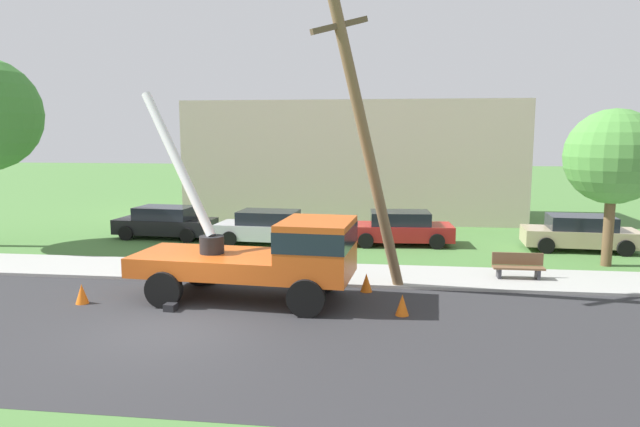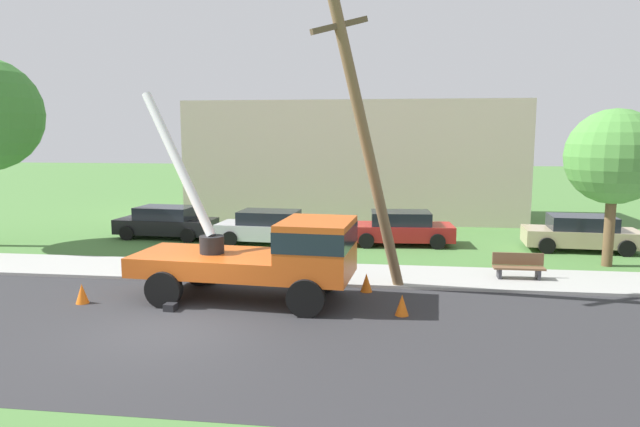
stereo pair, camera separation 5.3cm
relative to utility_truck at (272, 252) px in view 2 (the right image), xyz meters
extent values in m
plane|color=#477538|center=(-1.98, 9.38, -1.41)|extent=(120.00, 120.00, 0.00)
cube|color=#2B2B2D|center=(-1.98, -2.62, -1.40)|extent=(80.00, 8.54, 0.01)
cube|color=#9E9E99|center=(-1.98, 3.06, -1.36)|extent=(80.00, 2.82, 0.10)
cube|color=#C65119|center=(-1.80, 0.12, -0.38)|extent=(4.47, 2.71, 0.55)
cube|color=#C65119|center=(1.29, -0.11, 0.14)|extent=(2.07, 2.53, 1.60)
cube|color=#19232D|center=(1.29, -0.11, 0.49)|extent=(2.10, 2.56, 0.56)
cylinder|color=black|center=(-1.78, 0.12, 0.14)|extent=(0.70, 0.70, 0.50)
cylinder|color=silver|center=(-3.01, 0.86, 2.44)|extent=(2.79, 1.85, 4.26)
cube|color=black|center=(-2.51, -1.28, -1.31)|extent=(0.32, 0.32, 0.20)
cube|color=black|center=(-2.29, 1.61, -1.31)|extent=(0.32, 0.32, 0.20)
cylinder|color=black|center=(1.16, -1.30, -0.91)|extent=(1.00, 0.30, 1.00)
cylinder|color=black|center=(1.34, 1.09, -0.91)|extent=(1.00, 0.30, 1.00)
cylinder|color=black|center=(-2.80, -1.01, -0.91)|extent=(1.00, 0.30, 1.00)
cylinder|color=black|center=(-2.62, 1.38, -0.91)|extent=(1.00, 0.30, 1.00)
cylinder|color=brown|center=(2.58, 1.12, 2.92)|extent=(2.43, 1.95, 8.74)
cube|color=brown|center=(1.82, 0.55, 6.20)|extent=(1.51, 1.20, 0.65)
cone|color=orange|center=(3.63, -0.88, -1.13)|extent=(0.36, 0.36, 0.56)
cone|color=orange|center=(-5.21, -0.96, -1.13)|extent=(0.36, 0.36, 0.56)
cone|color=orange|center=(2.60, 1.25, -1.13)|extent=(0.36, 0.36, 0.56)
cube|color=black|center=(-6.85, 8.99, -0.86)|extent=(4.51, 2.09, 0.65)
cube|color=black|center=(-6.85, 8.99, -0.26)|extent=(2.57, 1.82, 0.55)
cylinder|color=black|center=(-5.46, 7.99, -1.09)|extent=(0.64, 0.22, 0.64)
cylinder|color=black|center=(-5.34, 9.79, -1.09)|extent=(0.64, 0.22, 0.64)
cylinder|color=black|center=(-8.36, 8.18, -1.09)|extent=(0.64, 0.22, 0.64)
cylinder|color=black|center=(-8.24, 9.98, -1.09)|extent=(0.64, 0.22, 0.64)
cube|color=#B7B7BF|center=(-1.91, 8.23, -0.86)|extent=(4.51, 2.09, 0.65)
cube|color=black|center=(-1.91, 8.23, -0.26)|extent=(2.57, 1.82, 0.55)
cylinder|color=black|center=(-0.53, 7.23, -1.09)|extent=(0.64, 0.22, 0.64)
cylinder|color=black|center=(-0.41, 9.03, -1.09)|extent=(0.64, 0.22, 0.64)
cylinder|color=black|center=(-3.42, 7.43, -1.09)|extent=(0.64, 0.22, 0.64)
cylinder|color=black|center=(-3.30, 9.22, -1.09)|extent=(0.64, 0.22, 0.64)
cube|color=#B21E1E|center=(3.66, 8.74, -0.86)|extent=(4.51, 2.09, 0.65)
cube|color=black|center=(3.66, 8.74, -0.26)|extent=(2.57, 1.82, 0.55)
cylinder|color=black|center=(5.17, 7.94, -1.09)|extent=(0.64, 0.22, 0.64)
cylinder|color=black|center=(5.05, 9.74, -1.09)|extent=(0.64, 0.22, 0.64)
cylinder|color=black|center=(2.28, 7.75, -1.09)|extent=(0.64, 0.22, 0.64)
cylinder|color=black|center=(2.15, 9.54, -1.09)|extent=(0.64, 0.22, 0.64)
cube|color=tan|center=(10.88, 8.46, -0.86)|extent=(4.50, 2.06, 0.65)
cube|color=black|center=(10.88, 8.46, -0.26)|extent=(2.56, 1.80, 0.55)
cylinder|color=black|center=(12.28, 7.47, -1.09)|extent=(0.64, 0.22, 0.64)
cylinder|color=black|center=(12.39, 9.27, -1.09)|extent=(0.64, 0.22, 0.64)
cylinder|color=black|center=(9.38, 7.65, -1.09)|extent=(0.64, 0.22, 0.64)
cylinder|color=black|center=(9.49, 9.44, -1.09)|extent=(0.64, 0.22, 0.64)
cube|color=brown|center=(7.37, 3.06, -0.96)|extent=(1.60, 0.44, 0.06)
cube|color=brown|center=(7.37, 3.26, -0.71)|extent=(1.60, 0.06, 0.40)
cube|color=#333338|center=(6.77, 3.06, -1.18)|extent=(0.10, 0.40, 0.45)
cube|color=#333338|center=(7.97, 3.06, -1.18)|extent=(0.10, 0.40, 0.45)
cylinder|color=brown|center=(10.97, 5.73, 0.41)|extent=(0.36, 0.36, 3.64)
sphere|color=#4C8C3D|center=(10.97, 5.73, 2.50)|extent=(3.33, 3.33, 3.33)
cube|color=beige|center=(1.14, 16.78, 1.79)|extent=(18.00, 6.00, 6.40)
camera|label=1|loc=(3.34, -15.38, 3.32)|focal=32.00mm
camera|label=2|loc=(3.39, -15.37, 3.32)|focal=32.00mm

